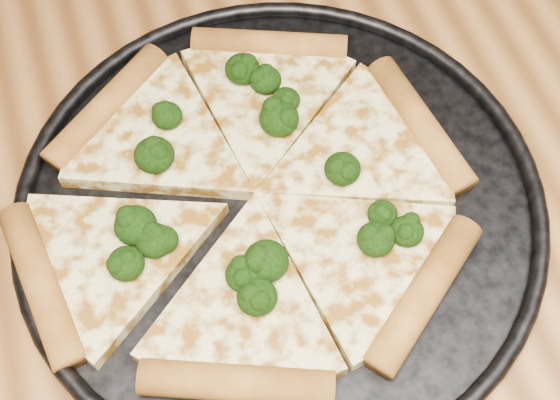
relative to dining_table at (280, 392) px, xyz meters
name	(u,v)px	position (x,y,z in m)	size (l,w,h in m)	color
dining_table	(280,392)	(0.00, 0.00, 0.00)	(1.20, 0.90, 0.75)	#96622E
pizza_pan	(280,206)	(0.03, 0.10, 0.10)	(0.38, 0.38, 0.02)	black
pizza	(250,196)	(0.01, 0.11, 0.11)	(0.33, 0.32, 0.02)	#E4DC8C
broccoli_florets	(244,191)	(0.01, 0.11, 0.12)	(0.21, 0.21, 0.02)	black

